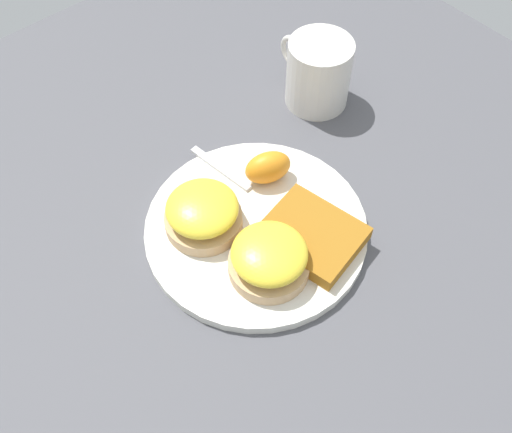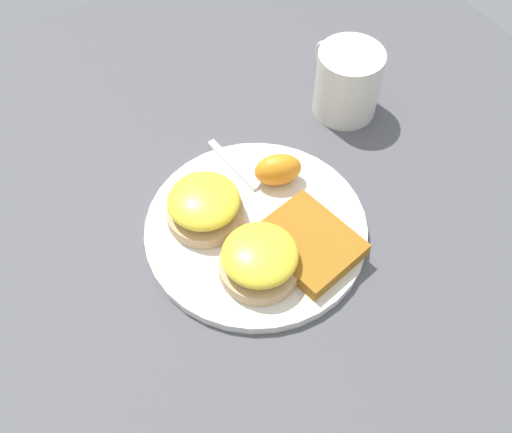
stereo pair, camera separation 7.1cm
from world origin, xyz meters
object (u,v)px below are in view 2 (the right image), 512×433
hashbrown_patty (308,243)px  cup (347,82)px  fork (261,192)px  orange_wedge (278,170)px  sandwich_benedict_left (204,206)px  sandwich_benedict_right (260,260)px

hashbrown_patty → cup: cup is taller
hashbrown_patty → cup: bearing=-45.7°
fork → cup: cup is taller
fork → orange_wedge: bearing=-76.8°
sandwich_benedict_left → sandwich_benedict_right: bearing=-169.8°
orange_wedge → fork: (-0.01, 0.03, -0.02)m
sandwich_benedict_left → sandwich_benedict_right: 0.10m
orange_wedge → cup: bearing=-65.1°
sandwich_benedict_left → cup: size_ratio=0.77×
orange_wedge → cup: cup is taller
hashbrown_patty → orange_wedge: size_ratio=1.86×
sandwich_benedict_left → hashbrown_patty: sandwich_benedict_left is taller
hashbrown_patty → orange_wedge: orange_wedge is taller
sandwich_benedict_right → sandwich_benedict_left: bearing=10.2°
sandwich_benedict_right → fork: 0.11m
sandwich_benedict_right → hashbrown_patty: bearing=-92.4°
sandwich_benedict_right → hashbrown_patty: sandwich_benedict_right is taller
orange_wedge → fork: size_ratio=0.31×
sandwich_benedict_left → cup: 0.28m
fork → hashbrown_patty: bearing=-176.5°
sandwich_benedict_left → cup: bearing=-73.8°
sandwich_benedict_left → sandwich_benedict_right: (-0.10, -0.02, 0.00)m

